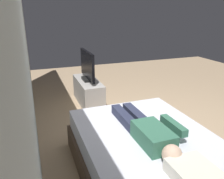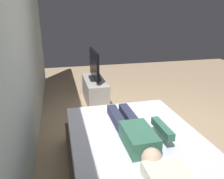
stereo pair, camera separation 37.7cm
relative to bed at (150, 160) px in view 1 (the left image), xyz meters
name	(u,v)px [view 1 (the left image)]	position (x,y,z in m)	size (l,w,h in m)	color
ground_plane	(157,137)	(0.76, -0.56, -0.26)	(10.00, 10.00, 0.00)	tan
back_wall	(22,47)	(1.16, 1.19, 1.14)	(6.40, 0.10, 2.80)	silver
bed	(150,160)	(0.00, 0.00, 0.00)	(2.08, 1.48, 0.54)	brown
pillow	(199,178)	(-0.72, 0.00, 0.34)	(0.48, 0.34, 0.12)	silver
person	(148,130)	(0.03, 0.03, 0.36)	(1.26, 0.46, 0.18)	#387056
remote	(171,124)	(0.18, -0.37, 0.29)	(0.15, 0.04, 0.02)	black
tv_stand	(88,92)	(2.43, 0.07, -0.01)	(1.10, 0.40, 0.50)	#B7B2AD
tv	(87,66)	(2.43, 0.07, 0.52)	(0.88, 0.20, 0.59)	black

